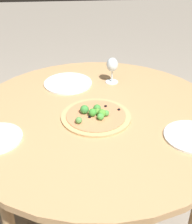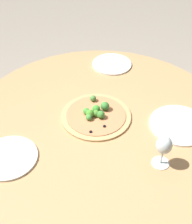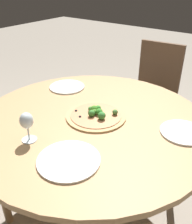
{
  "view_description": "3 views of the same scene",
  "coord_description": "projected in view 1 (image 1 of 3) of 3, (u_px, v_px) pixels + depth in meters",
  "views": [
    {
      "loc": [
        0.11,
        1.28,
        1.58
      ],
      "look_at": [
        0.01,
        0.03,
        0.79
      ],
      "focal_mm": 50.0,
      "sensor_mm": 36.0,
      "label": 1
    },
    {
      "loc": [
        -0.97,
        -0.5,
        1.77
      ],
      "look_at": [
        0.01,
        0.03,
        0.79
      ],
      "focal_mm": 50.0,
      "sensor_mm": 36.0,
      "label": 2
    },
    {
      "loc": [
        0.73,
        -0.93,
        1.48
      ],
      "look_at": [
        0.01,
        0.03,
        0.79
      ],
      "focal_mm": 40.0,
      "sensor_mm": 36.0,
      "label": 3
    }
  ],
  "objects": [
    {
      "name": "dining_table",
      "position": [
        97.0,
        124.0,
        1.56
      ],
      "size": [
        1.3,
        1.3,
        0.76
      ],
      "color": "tan",
      "rests_on": "ground_plane"
    },
    {
      "name": "plate_near",
      "position": [
        68.0,
        83.0,
        1.8
      ],
      "size": [
        0.28,
        0.28,
        0.01
      ],
      "color": "silver",
      "rests_on": "dining_table"
    },
    {
      "name": "plate_far",
      "position": [
        192.0,
        136.0,
        1.36
      ],
      "size": [
        0.24,
        0.24,
        0.01
      ],
      "color": "silver",
      "rests_on": "dining_table"
    },
    {
      "name": "ground_plane",
      "position": [
        97.0,
        218.0,
        1.93
      ],
      "size": [
        12.0,
        12.0,
        0.0
      ],
      "primitive_type": "plane",
      "color": "gray"
    },
    {
      "name": "pizza",
      "position": [
        96.0,
        115.0,
        1.49
      ],
      "size": [
        0.34,
        0.34,
        0.06
      ],
      "color": "tan",
      "rests_on": "dining_table"
    },
    {
      "name": "wine_glass",
      "position": [
        112.0,
        66.0,
        1.76
      ],
      "size": [
        0.07,
        0.07,
        0.15
      ],
      "color": "silver",
      "rests_on": "dining_table"
    }
  ]
}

